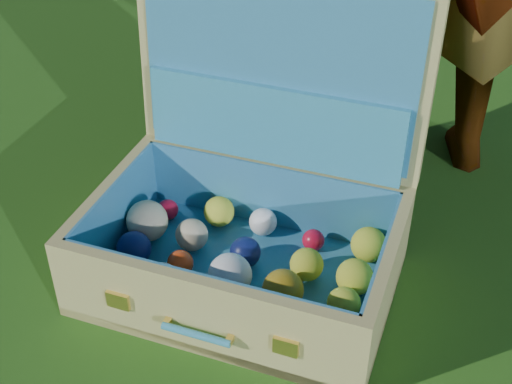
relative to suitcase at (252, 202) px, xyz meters
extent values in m
plane|color=#215114|center=(-0.09, -0.21, -0.17)|extent=(60.00, 60.00, 0.00)
cube|color=tan|center=(0.01, -0.08, -0.16)|extent=(0.66, 0.45, 0.02)
cube|color=tan|center=(0.01, -0.28, -0.08)|extent=(0.64, 0.05, 0.19)
cube|color=tan|center=(0.00, 0.13, -0.08)|extent=(0.64, 0.05, 0.19)
cube|color=tan|center=(-0.30, -0.09, -0.08)|extent=(0.04, 0.38, 0.19)
cube|color=tan|center=(0.31, -0.06, -0.08)|extent=(0.04, 0.38, 0.19)
cube|color=teal|center=(0.01, -0.08, -0.15)|extent=(0.61, 0.40, 0.01)
cube|color=teal|center=(0.01, -0.26, -0.06)|extent=(0.59, 0.03, 0.17)
cube|color=teal|center=(0.00, 0.11, -0.06)|extent=(0.59, 0.03, 0.17)
cube|color=teal|center=(-0.29, -0.09, -0.06)|extent=(0.02, 0.38, 0.17)
cube|color=teal|center=(0.30, -0.06, -0.06)|extent=(0.02, 0.38, 0.17)
cube|color=tan|center=(0.00, 0.17, 0.23)|extent=(0.64, 0.09, 0.43)
cube|color=teal|center=(0.00, 0.15, 0.23)|extent=(0.60, 0.05, 0.38)
cube|color=teal|center=(0.00, 0.13, 0.11)|extent=(0.57, 0.05, 0.18)
cube|color=#F2C659|center=(-0.16, -0.30, -0.08)|extent=(0.05, 0.01, 0.04)
cube|color=#F2C659|center=(0.19, -0.29, -0.08)|extent=(0.05, 0.01, 0.04)
cylinder|color=teal|center=(0.01, -0.31, -0.09)|extent=(0.14, 0.02, 0.01)
cube|color=#F2C659|center=(-0.05, -0.30, -0.09)|extent=(0.01, 0.02, 0.01)
cube|color=#F2C659|center=(0.08, -0.30, -0.09)|extent=(0.01, 0.02, 0.01)
sphere|color=yellow|center=(-0.22, -0.23, -0.10)|extent=(0.08, 0.08, 0.08)
sphere|color=white|center=(-0.12, -0.21, -0.10)|extent=(0.09, 0.09, 0.09)
sphere|color=#FF4615|center=(0.00, -0.22, -0.11)|extent=(0.07, 0.07, 0.07)
sphere|color=#B28617|center=(0.13, -0.22, -0.11)|extent=(0.07, 0.07, 0.07)
sphere|color=#FF4615|center=(0.25, -0.21, -0.11)|extent=(0.07, 0.07, 0.07)
sphere|color=#0F194F|center=(-0.23, -0.13, -0.10)|extent=(0.08, 0.08, 0.08)
sphere|color=#FF4615|center=(-0.12, -0.12, -0.11)|extent=(0.06, 0.06, 0.06)
sphere|color=white|center=(0.01, -0.13, -0.10)|extent=(0.09, 0.09, 0.09)
sphere|color=#B28617|center=(0.12, -0.13, -0.10)|extent=(0.09, 0.09, 0.09)
sphere|color=yellow|center=(0.24, -0.11, -0.11)|extent=(0.07, 0.07, 0.07)
sphere|color=beige|center=(-0.24, -0.04, -0.10)|extent=(0.10, 0.10, 0.10)
sphere|color=beige|center=(-0.13, -0.04, -0.11)|extent=(0.07, 0.07, 0.07)
sphere|color=#0F194F|center=(0.00, -0.04, -0.11)|extent=(0.07, 0.07, 0.07)
sphere|color=yellow|center=(0.14, -0.03, -0.11)|extent=(0.07, 0.07, 0.07)
sphere|color=yellow|center=(0.24, -0.03, -0.10)|extent=(0.08, 0.08, 0.08)
sphere|color=red|center=(-0.23, 0.04, -0.12)|extent=(0.05, 0.05, 0.05)
sphere|color=yellow|center=(-0.11, 0.07, -0.11)|extent=(0.07, 0.07, 0.07)
sphere|color=white|center=(0.00, 0.07, -0.11)|extent=(0.06, 0.06, 0.06)
sphere|color=red|center=(0.12, 0.06, -0.12)|extent=(0.05, 0.05, 0.05)
sphere|color=yellow|center=(0.24, 0.08, -0.10)|extent=(0.08, 0.08, 0.08)
camera|label=1|loc=(0.47, -1.11, 0.91)|focal=50.00mm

